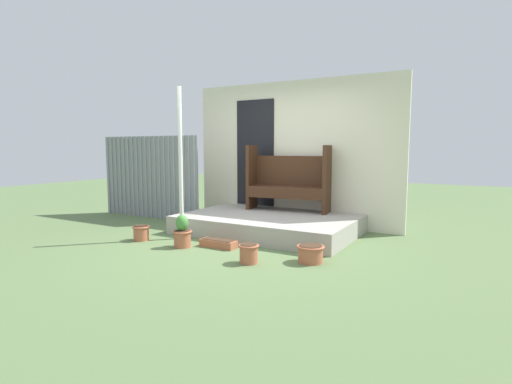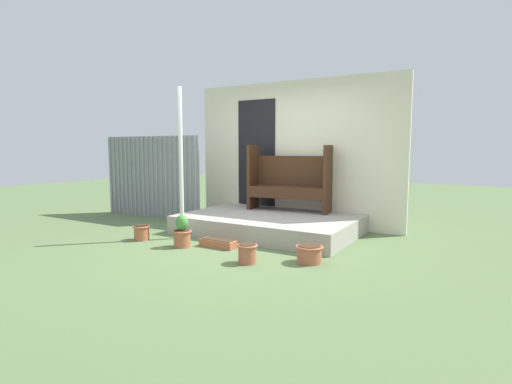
% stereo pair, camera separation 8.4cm
% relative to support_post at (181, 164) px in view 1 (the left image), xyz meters
% --- Properties ---
extents(ground_plane, '(24.00, 24.00, 0.00)m').
position_rel_support_post_xyz_m(ground_plane, '(0.97, 0.12, -1.16)').
color(ground_plane, '#5B7547').
extents(porch_slab, '(2.81, 1.81, 0.29)m').
position_rel_support_post_xyz_m(porch_slab, '(0.97, 1.03, -1.01)').
color(porch_slab, '#A8A399').
rests_on(porch_slab, ground_plane).
extents(house_wall, '(4.01, 0.08, 2.60)m').
position_rel_support_post_xyz_m(house_wall, '(0.93, 1.96, 0.14)').
color(house_wall, beige).
rests_on(house_wall, ground_plane).
extents(fence_corrugated, '(2.46, 0.05, 1.63)m').
position_rel_support_post_xyz_m(fence_corrugated, '(-1.81, 1.14, -0.34)').
color(fence_corrugated, gray).
rests_on(fence_corrugated, ground_plane).
extents(support_post, '(0.06, 0.06, 2.32)m').
position_rel_support_post_xyz_m(support_post, '(0.00, 0.00, 0.00)').
color(support_post, white).
rests_on(support_post, ground_plane).
extents(bench, '(1.49, 0.55, 1.15)m').
position_rel_support_post_xyz_m(bench, '(1.03, 1.66, -0.30)').
color(bench, '#422616').
rests_on(bench, porch_slab).
extents(flower_pot_left, '(0.27, 0.27, 0.23)m').
position_rel_support_post_xyz_m(flower_pot_left, '(-0.46, -0.41, -1.03)').
color(flower_pot_left, '#B26042').
rests_on(flower_pot_left, ground_plane).
extents(flower_pot_middle, '(0.28, 0.28, 0.47)m').
position_rel_support_post_xyz_m(flower_pot_middle, '(0.36, -0.42, -0.96)').
color(flower_pot_middle, '#B26042').
rests_on(flower_pot_middle, ground_plane).
extents(flower_pot_right, '(0.26, 0.26, 0.24)m').
position_rel_support_post_xyz_m(flower_pot_right, '(1.58, -0.63, -1.03)').
color(flower_pot_right, '#B26042').
rests_on(flower_pot_right, ground_plane).
extents(flower_pot_far_right, '(0.35, 0.35, 0.22)m').
position_rel_support_post_xyz_m(flower_pot_far_right, '(2.23, -0.22, -1.04)').
color(flower_pot_far_right, '#B26042').
rests_on(flower_pot_far_right, ground_plane).
extents(planter_box_rect, '(0.54, 0.19, 0.12)m').
position_rel_support_post_xyz_m(planter_box_rect, '(0.81, -0.17, -1.10)').
color(planter_box_rect, '#B26042').
rests_on(planter_box_rect, ground_plane).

